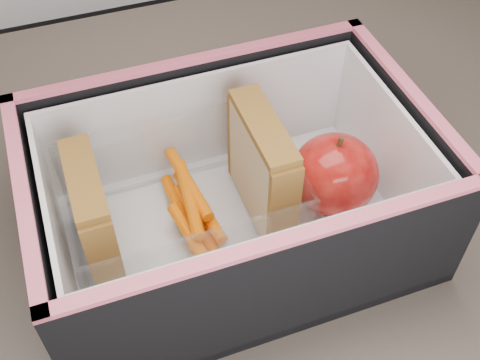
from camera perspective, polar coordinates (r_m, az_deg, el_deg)
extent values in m
cube|color=brown|center=(0.60, 1.32, -3.22)|extent=(1.20, 0.80, 0.03)
cube|color=#382D26|center=(1.29, 18.61, 4.46)|extent=(0.05, 0.05, 0.72)
cube|color=tan|center=(0.51, -14.46, -3.78)|extent=(0.01, 0.09, 0.09)
cube|color=#CC5D65|center=(0.51, -13.57, -3.82)|extent=(0.01, 0.08, 0.09)
cube|color=tan|center=(0.51, -12.82, -3.35)|extent=(0.01, 0.09, 0.09)
cube|color=brown|center=(0.47, -14.69, 0.15)|extent=(0.02, 0.09, 0.01)
cube|color=tan|center=(0.52, 1.25, 0.70)|extent=(0.01, 0.09, 0.10)
cube|color=#CC5D65|center=(0.53, 2.07, 0.63)|extent=(0.01, 0.09, 0.09)
cube|color=tan|center=(0.52, 2.91, 1.14)|extent=(0.01, 0.09, 0.10)
cube|color=brown|center=(0.49, 2.26, 5.16)|extent=(0.03, 0.10, 0.01)
cylinder|color=#FF6E00|center=(0.55, -5.67, -3.07)|extent=(0.01, 0.09, 0.01)
cylinder|color=#FF6E00|center=(0.54, -3.87, -2.44)|extent=(0.03, 0.09, 0.01)
cylinder|color=#FF6E00|center=(0.54, -4.91, -0.29)|extent=(0.02, 0.09, 0.01)
cylinder|color=#FF6E00|center=(0.54, -4.13, -3.99)|extent=(0.02, 0.09, 0.01)
cylinder|color=#FF6E00|center=(0.52, -4.33, -5.90)|extent=(0.03, 0.09, 0.01)
cylinder|color=#FF6E00|center=(0.53, -4.83, -1.78)|extent=(0.02, 0.09, 0.01)
cube|color=white|center=(0.57, 7.98, -1.82)|extent=(0.09, 0.10, 0.01)
ellipsoid|color=#8E0002|center=(0.54, 8.96, 0.53)|extent=(0.10, 0.10, 0.07)
cylinder|color=#432F18|center=(0.51, 9.48, 3.55)|extent=(0.01, 0.01, 0.01)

